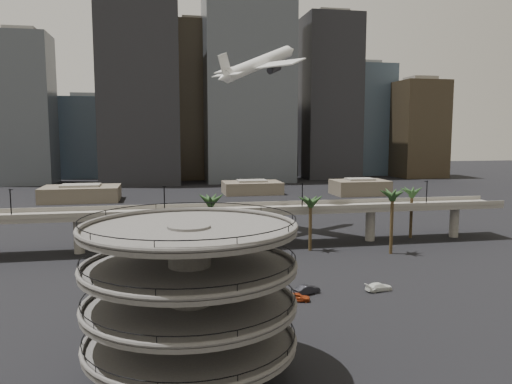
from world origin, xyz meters
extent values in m
plane|color=black|center=(0.00, 0.00, 0.00)|extent=(700.00, 700.00, 0.00)
cylinder|color=#514E4B|center=(-13.00, -4.00, 8.00)|extent=(4.40, 4.40, 16.50)
cylinder|color=#514E4B|center=(-13.00, -4.00, 3.77)|extent=(22.00, 22.00, 0.45)
torus|color=#514E4B|center=(-13.00, -4.00, 4.25)|extent=(22.20, 22.20, 0.50)
torus|color=black|center=(-13.00, -4.00, 5.05)|extent=(21.80, 21.80, 0.10)
cylinder|color=#514E4B|center=(-13.00, -4.00, 7.78)|extent=(22.00, 22.00, 0.45)
torus|color=#514E4B|center=(-13.00, -4.00, 8.25)|extent=(22.20, 22.20, 0.50)
torus|color=black|center=(-13.00, -4.00, 9.05)|extent=(21.80, 21.80, 0.10)
cylinder|color=#514E4B|center=(-13.00, -4.00, 11.78)|extent=(22.00, 22.00, 0.45)
torus|color=#514E4B|center=(-13.00, -4.00, 12.25)|extent=(22.20, 22.20, 0.50)
torus|color=black|center=(-13.00, -4.00, 13.05)|extent=(21.80, 21.80, 0.10)
cylinder|color=#514E4B|center=(-13.00, -4.00, 15.78)|extent=(22.00, 22.00, 0.45)
torus|color=#514E4B|center=(-13.00, -4.00, 16.25)|extent=(22.20, 22.20, 0.50)
torus|color=black|center=(-13.00, -4.00, 17.05)|extent=(21.80, 21.80, 0.10)
cube|color=slate|center=(0.00, 55.00, 8.00)|extent=(130.00, 9.00, 0.90)
cube|color=slate|center=(0.00, 50.50, 8.90)|extent=(130.00, 0.30, 1.00)
cube|color=slate|center=(0.00, 59.50, 8.90)|extent=(130.00, 0.30, 1.00)
cylinder|color=slate|center=(-33.00, 55.00, 3.80)|extent=(2.20, 2.20, 8.00)
cylinder|color=slate|center=(-11.00, 55.00, 3.80)|extent=(2.20, 2.20, 8.00)
cylinder|color=slate|center=(11.00, 55.00, 3.80)|extent=(2.20, 2.20, 8.00)
cylinder|color=slate|center=(33.00, 55.00, 3.80)|extent=(2.20, 2.20, 8.00)
cylinder|color=slate|center=(55.00, 55.00, 3.80)|extent=(2.20, 2.20, 8.00)
cylinder|color=black|center=(-45.00, 51.00, 11.50)|extent=(0.24, 0.24, 6.00)
cylinder|color=black|center=(-15.00, 51.00, 11.50)|extent=(0.24, 0.24, 6.00)
cylinder|color=black|center=(15.00, 51.00, 11.50)|extent=(0.24, 0.24, 6.00)
cylinder|color=black|center=(45.00, 51.00, 11.50)|extent=(0.24, 0.24, 6.00)
cylinder|color=#46371E|center=(-6.00, 44.00, 6.08)|extent=(0.70, 0.70, 12.15)
ellipsoid|color=#213E1C|center=(-6.00, 44.00, 12.55)|extent=(4.40, 4.40, 2.00)
cylinder|color=#46371E|center=(16.00, 48.00, 5.40)|extent=(0.70, 0.70, 10.80)
ellipsoid|color=#213E1C|center=(16.00, 48.00, 11.20)|extent=(4.40, 4.40, 2.00)
cylinder|color=#46371E|center=(32.00, 42.00, 6.30)|extent=(0.70, 0.70, 12.60)
ellipsoid|color=#213E1C|center=(32.00, 42.00, 13.00)|extent=(4.40, 4.40, 2.00)
cylinder|color=#46371E|center=(44.00, 56.00, 5.62)|extent=(0.70, 0.70, 11.25)
ellipsoid|color=#213E1C|center=(44.00, 56.00, 11.65)|extent=(4.40, 4.40, 2.00)
cube|color=brown|center=(-45.00, 140.00, 2.75)|extent=(28.00, 18.00, 5.50)
cube|color=slate|center=(-45.00, 140.00, 5.90)|extent=(14.00, 9.00, 0.80)
cube|color=brown|center=(22.00, 150.00, 2.50)|extent=(24.00, 16.00, 5.00)
cube|color=slate|center=(22.00, 150.00, 5.40)|extent=(12.00, 8.00, 0.80)
cube|color=brown|center=(65.00, 138.00, 3.00)|extent=(22.00, 15.00, 6.00)
cube|color=slate|center=(65.00, 138.00, 6.40)|extent=(11.00, 7.50, 0.80)
cube|color=#444950|center=(-80.00, 210.00, 36.50)|extent=(26.00, 24.00, 73.00)
cube|color=slate|center=(-80.00, 210.00, 74.20)|extent=(14.30, 13.20, 2.40)
cube|color=#3A4B5A|center=(-55.00, 245.00, 22.46)|extent=(30.00, 30.00, 44.92)
cube|color=slate|center=(-55.00, 245.00, 46.12)|extent=(16.50, 16.50, 2.40)
cube|color=black|center=(-25.00, 200.00, 51.47)|extent=(38.00, 30.00, 102.95)
cube|color=#30281B|center=(5.00, 225.00, 42.11)|extent=(28.00, 26.00, 84.23)
cube|color=slate|center=(5.00, 225.00, 85.43)|extent=(15.40, 14.30, 2.40)
cube|color=#444950|center=(30.00, 205.00, 56.15)|extent=(45.00, 32.00, 112.31)
cube|color=gray|center=(55.00, 240.00, 19.65)|extent=(24.00, 24.00, 39.31)
cube|color=slate|center=(55.00, 240.00, 40.51)|extent=(13.20, 13.20, 2.40)
cube|color=black|center=(78.00, 215.00, 44.45)|extent=(30.00, 28.00, 88.91)
cube|color=slate|center=(78.00, 215.00, 90.11)|extent=(16.50, 15.40, 2.40)
cube|color=#3A4B5A|center=(105.00, 235.00, 32.76)|extent=(34.00, 30.00, 65.51)
cube|color=slate|center=(105.00, 235.00, 66.71)|extent=(18.70, 16.50, 2.40)
cube|color=#30281B|center=(130.00, 210.00, 27.14)|extent=(26.00, 26.00, 54.28)
cube|color=slate|center=(130.00, 210.00, 55.48)|extent=(14.30, 14.30, 2.40)
cube|color=gray|center=(18.00, 260.00, 17.78)|extent=(22.00, 22.00, 35.56)
cube|color=slate|center=(18.00, 260.00, 36.76)|extent=(12.10, 12.10, 2.40)
cylinder|color=silver|center=(9.45, 72.21, 42.97)|extent=(21.27, 17.10, 11.44)
cone|color=silver|center=(19.69, 79.91, 47.65)|extent=(5.09, 4.92, 4.03)
cone|color=silver|center=(-0.79, 64.51, 38.28)|extent=(4.78, 4.57, 3.70)
cube|color=silver|center=(8.93, 71.82, 42.17)|extent=(20.25, 24.40, 2.25)
cube|color=silver|center=(0.43, 65.43, 39.22)|extent=(6.94, 8.27, 0.93)
cube|color=silver|center=(-0.24, 64.92, 41.53)|extent=(3.63, 2.83, 5.51)
cylinder|color=#232428|center=(6.69, 76.19, 41.16)|extent=(4.32, 3.86, 2.92)
cylinder|color=#232428|center=(12.51, 68.45, 41.16)|extent=(4.32, 3.86, 2.92)
imported|color=#A83D18|center=(4.31, 16.72, 0.68)|extent=(4.23, 2.35, 1.36)
imported|color=black|center=(6.80, 19.73, 0.73)|extent=(4.67, 3.09, 1.46)
imported|color=white|center=(18.78, 19.09, 0.67)|extent=(4.86, 2.67, 1.33)
camera|label=1|loc=(-15.77, -54.26, 25.67)|focal=35.00mm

